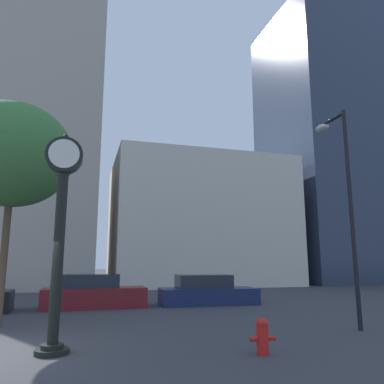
% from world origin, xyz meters
% --- Properties ---
extents(building_tall_tower, '(11.64, 12.00, 34.42)m').
position_xyz_m(building_tall_tower, '(-3.10, 24.00, 17.21)').
color(building_tall_tower, '#ADA393').
rests_on(building_tall_tower, ground_plane).
extents(building_storefront_row, '(15.71, 12.00, 11.23)m').
position_xyz_m(building_storefront_row, '(12.07, 24.00, 5.62)').
color(building_storefront_row, beige).
rests_on(building_storefront_row, ground_plane).
extents(building_glass_modern, '(13.24, 12.00, 29.19)m').
position_xyz_m(building_glass_modern, '(27.81, 24.00, 14.60)').
color(building_glass_modern, '#2D384C').
rests_on(building_glass_modern, ground_plane).
extents(street_clock, '(0.88, 0.77, 5.16)m').
position_xyz_m(street_clock, '(1.25, -0.40, 3.06)').
color(street_clock, black).
rests_on(street_clock, ground_plane).
extents(car_maroon, '(4.53, 1.79, 1.49)m').
position_xyz_m(car_maroon, '(2.36, 8.10, 0.63)').
color(car_maroon, maroon).
rests_on(car_maroon, ground_plane).
extents(car_navy, '(4.78, 2.13, 1.42)m').
position_xyz_m(car_navy, '(7.71, 8.03, 0.59)').
color(car_navy, '#19234C').
rests_on(car_navy, ground_plane).
extents(fire_hydrant_far, '(0.63, 0.27, 0.79)m').
position_xyz_m(fire_hydrant_far, '(5.78, -1.74, 0.40)').
color(fire_hydrant_far, red).
rests_on(fire_hydrant_far, ground_plane).
extents(street_lamp_right, '(0.36, 1.57, 7.03)m').
position_xyz_m(street_lamp_right, '(9.96, 0.48, 4.61)').
color(street_lamp_right, black).
rests_on(street_lamp_right, ground_plane).
extents(bare_tree, '(4.03, 4.03, 7.50)m').
position_xyz_m(bare_tree, '(-0.69, 3.91, 5.67)').
color(bare_tree, brown).
rests_on(bare_tree, ground_plane).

